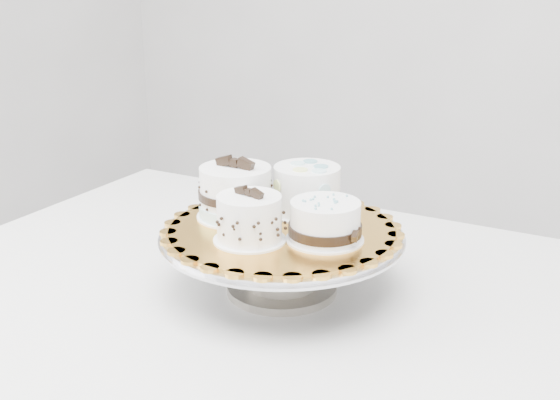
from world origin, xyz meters
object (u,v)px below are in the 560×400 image
Objects in this scene: cake_stand at (282,250)px; cake_swirl at (249,220)px; cake_dots at (307,189)px; cake_ribbon at (326,222)px; cake_banded at (236,194)px; table at (295,334)px; cake_board at (282,229)px.

cake_swirl reaches higher than cake_stand.
cake_dots is at bearing 94.46° from cake_swirl.
cake_stand is 0.10m from cake_swirl.
cake_swirl is 0.11m from cake_ribbon.
cake_swirl is at bearing -45.82° from cake_banded.
cake_board reaches higher than table.
cake_board is at bearing -75.96° from cake_stand.
cake_swirl is at bearing -98.25° from cake_board.
cake_banded is (-0.08, -0.00, 0.07)m from cake_stand.
cake_stand is 0.03m from cake_board.
cake_dots is (-0.00, 0.08, 0.07)m from cake_stand.
cake_banded reaches higher than cake_board.
cake_ribbon is (0.06, -0.02, 0.20)m from table.
table is 10.85× the size of cake_banded.
cake_board reaches higher than cake_stand.
cake_dots reaches higher than table.
cake_ribbon is (0.08, -0.08, -0.01)m from cake_dots.
cake_swirl is 0.82× the size of cake_dots.
cake_stand is (-0.02, -0.01, 0.14)m from table.
cake_banded reaches higher than cake_dots.
cake_swirl is 0.14m from cake_dots.
cake_board is at bearing 156.19° from cake_ribbon.
cake_stand is 1.09× the size of cake_board.
cake_ribbon is (0.08, -0.01, 0.06)m from cake_stand.
cake_dots is at bearing 102.96° from table.
table is 0.21m from cake_ribbon.
cake_ribbon is at bearing -6.20° from cake_banded.
table is 3.61× the size of cake_stand.
cake_swirl is at bearing -164.69° from cake_ribbon.
table is at bearing 3.00° from cake_banded.
cake_board is 0.09m from cake_dots.
cake_banded is (-0.08, -0.00, 0.04)m from cake_board.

